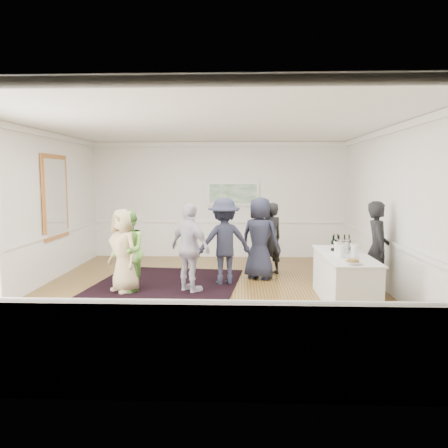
{
  "coord_description": "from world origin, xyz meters",
  "views": [
    {
      "loc": [
        0.62,
        -8.13,
        2.24
      ],
      "look_at": [
        0.3,
        0.2,
        1.34
      ],
      "focal_mm": 35.0,
      "sensor_mm": 36.0,
      "label": 1
    }
  ],
  "objects_px": {
    "serving_table": "(344,278)",
    "nut_bowl": "(353,262)",
    "bartender": "(377,248)",
    "guest_navy": "(260,238)",
    "guest_dark_a": "(224,241)",
    "ice_bucket": "(343,246)",
    "guest_tan": "(124,251)",
    "guest_dark_b": "(271,239)",
    "guest_lilac": "(190,248)",
    "guest_green": "(128,251)"
  },
  "relations": [
    {
      "from": "serving_table",
      "to": "nut_bowl",
      "type": "bearing_deg",
      "value": -95.37
    },
    {
      "from": "bartender",
      "to": "guest_navy",
      "type": "xyz_separation_m",
      "value": [
        -2.16,
        1.27,
        0.01
      ]
    },
    {
      "from": "guest_dark_a",
      "to": "ice_bucket",
      "type": "bearing_deg",
      "value": 138.81
    },
    {
      "from": "serving_table",
      "to": "guest_tan",
      "type": "distance_m",
      "value": 4.18
    },
    {
      "from": "bartender",
      "to": "guest_dark_b",
      "type": "bearing_deg",
      "value": 57.27
    },
    {
      "from": "guest_dark_a",
      "to": "guest_dark_b",
      "type": "bearing_deg",
      "value": -152.83
    },
    {
      "from": "bartender",
      "to": "guest_dark_b",
      "type": "relative_size",
      "value": 1.08
    },
    {
      "from": "guest_tan",
      "to": "serving_table",
      "type": "bearing_deg",
      "value": 34.68
    },
    {
      "from": "guest_tan",
      "to": "guest_dark_a",
      "type": "xyz_separation_m",
      "value": [
        1.93,
        0.72,
        0.09
      ]
    },
    {
      "from": "bartender",
      "to": "serving_table",
      "type": "bearing_deg",
      "value": 135.42
    },
    {
      "from": "ice_bucket",
      "to": "guest_lilac",
      "type": "bearing_deg",
      "value": 172.1
    },
    {
      "from": "nut_bowl",
      "to": "serving_table",
      "type": "bearing_deg",
      "value": 84.63
    },
    {
      "from": "guest_navy",
      "to": "nut_bowl",
      "type": "distance_m",
      "value": 2.98
    },
    {
      "from": "serving_table",
      "to": "guest_tan",
      "type": "height_order",
      "value": "guest_tan"
    },
    {
      "from": "guest_dark_b",
      "to": "guest_navy",
      "type": "relative_size",
      "value": 0.92
    },
    {
      "from": "bartender",
      "to": "ice_bucket",
      "type": "height_order",
      "value": "bartender"
    },
    {
      "from": "guest_lilac",
      "to": "ice_bucket",
      "type": "distance_m",
      "value": 2.87
    },
    {
      "from": "guest_dark_a",
      "to": "guest_lilac",
      "type": "bearing_deg",
      "value": 31.64
    },
    {
      "from": "guest_lilac",
      "to": "ice_bucket",
      "type": "height_order",
      "value": "guest_lilac"
    },
    {
      "from": "guest_dark_a",
      "to": "nut_bowl",
      "type": "bearing_deg",
      "value": 119.15
    },
    {
      "from": "guest_dark_a",
      "to": "nut_bowl",
      "type": "distance_m",
      "value": 3.02
    },
    {
      "from": "guest_navy",
      "to": "ice_bucket",
      "type": "relative_size",
      "value": 6.93
    },
    {
      "from": "ice_bucket",
      "to": "nut_bowl",
      "type": "bearing_deg",
      "value": -94.95
    },
    {
      "from": "serving_table",
      "to": "guest_dark_a",
      "type": "height_order",
      "value": "guest_dark_a"
    },
    {
      "from": "bartender",
      "to": "guest_lilac",
      "type": "distance_m",
      "value": 3.56
    },
    {
      "from": "guest_green",
      "to": "nut_bowl",
      "type": "relative_size",
      "value": 6.04
    },
    {
      "from": "bartender",
      "to": "guest_dark_b",
      "type": "distance_m",
      "value": 2.55
    },
    {
      "from": "guest_dark_b",
      "to": "guest_tan",
      "type": "bearing_deg",
      "value": -2.6
    },
    {
      "from": "guest_dark_a",
      "to": "nut_bowl",
      "type": "relative_size",
      "value": 6.78
    },
    {
      "from": "ice_bucket",
      "to": "guest_dark_a",
      "type": "bearing_deg",
      "value": 154.13
    },
    {
      "from": "serving_table",
      "to": "bartender",
      "type": "distance_m",
      "value": 1.01
    },
    {
      "from": "guest_navy",
      "to": "nut_bowl",
      "type": "height_order",
      "value": "guest_navy"
    },
    {
      "from": "guest_lilac",
      "to": "ice_bucket",
      "type": "relative_size",
      "value": 6.67
    },
    {
      "from": "serving_table",
      "to": "guest_lilac",
      "type": "xyz_separation_m",
      "value": [
        -2.83,
        0.62,
        0.43
      ]
    },
    {
      "from": "serving_table",
      "to": "guest_dark_b",
      "type": "distance_m",
      "value": 2.55
    },
    {
      "from": "guest_green",
      "to": "nut_bowl",
      "type": "xyz_separation_m",
      "value": [
        3.96,
        -1.45,
        0.1
      ]
    },
    {
      "from": "guest_lilac",
      "to": "guest_dark_a",
      "type": "distance_m",
      "value": 0.93
    },
    {
      "from": "guest_green",
      "to": "guest_dark_b",
      "type": "xyz_separation_m",
      "value": [
        2.88,
        1.65,
        0.02
      ]
    },
    {
      "from": "guest_lilac",
      "to": "guest_dark_b",
      "type": "bearing_deg",
      "value": -94.47
    },
    {
      "from": "guest_dark_a",
      "to": "ice_bucket",
      "type": "distance_m",
      "value": 2.46
    },
    {
      "from": "guest_green",
      "to": "guest_dark_a",
      "type": "xyz_separation_m",
      "value": [
        1.85,
        0.71,
        0.1
      ]
    },
    {
      "from": "bartender",
      "to": "ice_bucket",
      "type": "bearing_deg",
      "value": 122.7
    },
    {
      "from": "guest_dark_b",
      "to": "guest_navy",
      "type": "height_order",
      "value": "guest_navy"
    },
    {
      "from": "ice_bucket",
      "to": "guest_dark_b",
      "type": "bearing_deg",
      "value": 120.32
    },
    {
      "from": "guest_dark_a",
      "to": "nut_bowl",
      "type": "height_order",
      "value": "guest_dark_a"
    },
    {
      "from": "serving_table",
      "to": "ice_bucket",
      "type": "relative_size",
      "value": 8.24
    },
    {
      "from": "guest_green",
      "to": "ice_bucket",
      "type": "distance_m",
      "value": 4.08
    },
    {
      "from": "bartender",
      "to": "nut_bowl",
      "type": "distance_m",
      "value": 1.61
    },
    {
      "from": "guest_tan",
      "to": "guest_lilac",
      "type": "bearing_deg",
      "value": 44.57
    },
    {
      "from": "guest_dark_a",
      "to": "ice_bucket",
      "type": "relative_size",
      "value": 6.94
    }
  ]
}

